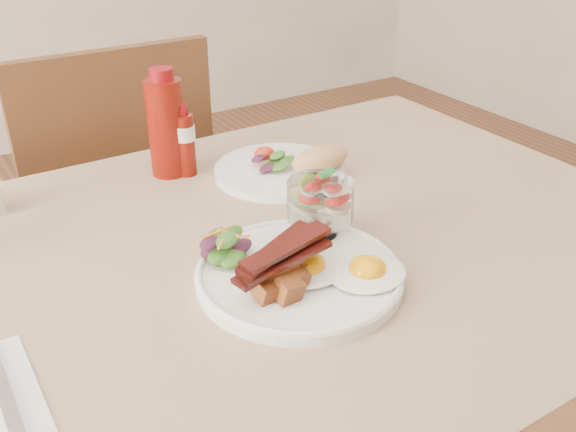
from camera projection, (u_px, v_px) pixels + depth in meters
name	position (u px, v px, depth m)	size (l,w,h in m)	color
table	(248.00, 302.00, 0.97)	(1.33, 0.88, 0.75)	#57321B
chair_far	(114.00, 209.00, 1.53)	(0.42, 0.42, 0.93)	#57321B
main_plate	(299.00, 276.00, 0.86)	(0.28, 0.28, 0.02)	white
fried_eggs	(337.00, 269.00, 0.85)	(0.18, 0.15, 0.03)	white
bacon_potato_pile	(282.00, 268.00, 0.81)	(0.14, 0.09, 0.06)	brown
side_salad	(226.00, 248.00, 0.87)	(0.08, 0.08, 0.04)	#204C14
fruit_cup	(320.00, 201.00, 0.92)	(0.10, 0.10, 0.10)	white
second_plate	(289.00, 167.00, 1.16)	(0.24, 0.23, 0.06)	white
ketchup_bottle	(166.00, 126.00, 1.13)	(0.08, 0.08, 0.19)	#620D05
hot_sauce_bottle	(185.00, 141.00, 1.14)	(0.04, 0.04, 0.13)	#620D05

